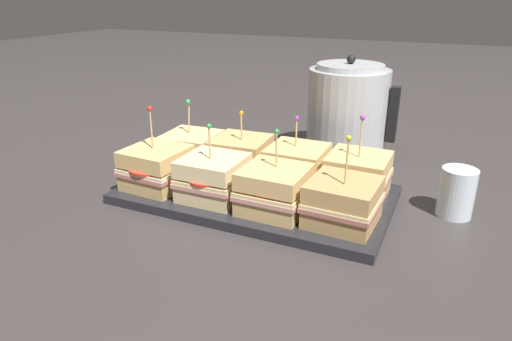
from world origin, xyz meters
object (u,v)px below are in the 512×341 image
object	(u,v)px
sandwich_front_far_right	(343,202)
sandwich_back_center_right	(297,166)
sandwich_back_far_left	(192,150)
sandwich_back_center_left	(241,156)
serving_platter	(256,194)
kettle_steel	(347,112)
drinking_glass	(457,193)
sandwich_front_center_left	(213,178)
sandwich_front_center_right	(274,190)
sandwich_back_far_right	(357,175)
sandwich_front_far_left	(157,168)

from	to	relation	value
sandwich_front_far_right	sandwich_back_center_right	size ratio (longest dim) A/B	1.12
sandwich_front_far_right	sandwich_back_far_left	distance (m)	0.39
sandwich_back_far_left	sandwich_back_center_left	size ratio (longest dim) A/B	1.07
serving_platter	kettle_steel	bearing A→B (deg)	72.59
drinking_glass	sandwich_front_center_left	bearing A→B (deg)	-160.71
sandwich_back_center_right	kettle_steel	size ratio (longest dim) A/B	0.57
sandwich_front_center_left	sandwich_front_center_right	size ratio (longest dim) A/B	0.98
sandwich_front_center_left	sandwich_back_far_right	distance (m)	0.27
sandwich_front_far_right	sandwich_back_center_right	xyz separation A→B (m)	(-0.12, 0.12, 0.00)
sandwich_front_center_left	sandwich_back_far_right	bearing A→B (deg)	26.95
sandwich_front_center_left	sandwich_back_center_left	xyz separation A→B (m)	(-0.00, 0.12, -0.00)
sandwich_front_far_left	sandwich_back_center_right	distance (m)	0.28
sandwich_front_far_left	sandwich_front_center_right	world-z (taller)	sandwich_front_far_left
sandwich_front_center_left	drinking_glass	world-z (taller)	sandwich_front_center_left
kettle_steel	sandwich_front_far_right	bearing A→B (deg)	-76.63
kettle_steel	sandwich_back_center_right	bearing A→B (deg)	-97.98
sandwich_back_center_right	serving_platter	bearing A→B (deg)	-136.42
sandwich_front_far_left	sandwich_front_far_right	world-z (taller)	sandwich_front_far_left
sandwich_back_far_left	sandwich_front_center_right	bearing A→B (deg)	-26.78
kettle_steel	serving_platter	bearing A→B (deg)	-107.41
sandwich_front_center_right	sandwich_back_far_right	xyz separation A→B (m)	(0.12, 0.13, 0.00)
drinking_glass	sandwich_front_far_right	bearing A→B (deg)	-139.81
sandwich_back_center_right	sandwich_back_far_left	bearing A→B (deg)	179.81
sandwich_back_center_left	kettle_steel	bearing A→B (deg)	56.91
sandwich_front_far_left	sandwich_front_center_right	distance (m)	0.25
sandwich_front_far_right	kettle_steel	distance (m)	0.38
sandwich_back_far_left	sandwich_back_far_right	bearing A→B (deg)	0.24
sandwich_front_center_left	sandwich_back_far_left	size ratio (longest dim) A/B	0.97
sandwich_front_center_right	sandwich_back_far_left	bearing A→B (deg)	153.22
sandwich_front_center_left	sandwich_back_center_left	distance (m)	0.12
sandwich_front_center_left	sandwich_back_center_right	xyz separation A→B (m)	(0.12, 0.12, -0.00)
sandwich_front_far_right	sandwich_back_far_left	size ratio (longest dim) A/B	1.05
sandwich_front_far_left	sandwich_front_center_right	xyz separation A→B (m)	(0.25, -0.00, -0.00)
sandwich_front_far_right	kettle_steel	world-z (taller)	kettle_steel
sandwich_front_center_left	sandwich_back_far_left	xyz separation A→B (m)	(-0.12, 0.12, -0.00)
kettle_steel	drinking_glass	xyz separation A→B (m)	(0.26, -0.23, -0.07)
drinking_glass	sandwich_front_far_left	bearing A→B (deg)	-164.80
sandwich_front_far_right	sandwich_back_far_left	bearing A→B (deg)	161.88
sandwich_front_far_right	drinking_glass	distance (m)	0.22
sandwich_front_far_left	kettle_steel	size ratio (longest dim) A/B	0.67
sandwich_front_far_left	sandwich_front_center_right	size ratio (longest dim) A/B	1.10
sandwich_back_far_left	sandwich_front_far_right	bearing A→B (deg)	-18.12
sandwich_front_center_left	kettle_steel	xyz separation A→B (m)	(0.16, 0.37, 0.05)
sandwich_back_far_left	sandwich_back_center_right	bearing A→B (deg)	-0.19
sandwich_back_far_right	drinking_glass	distance (m)	0.18
sandwich_back_center_right	drinking_glass	xyz separation A→B (m)	(0.29, 0.02, -0.01)
sandwich_front_center_right	drinking_glass	size ratio (longest dim) A/B	1.63
sandwich_front_far_right	drinking_glass	xyz separation A→B (m)	(0.17, 0.14, -0.01)
sandwich_front_far_left	sandwich_back_far_right	world-z (taller)	sandwich_front_far_left
serving_platter	sandwich_back_far_right	xyz separation A→B (m)	(0.18, 0.06, 0.05)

